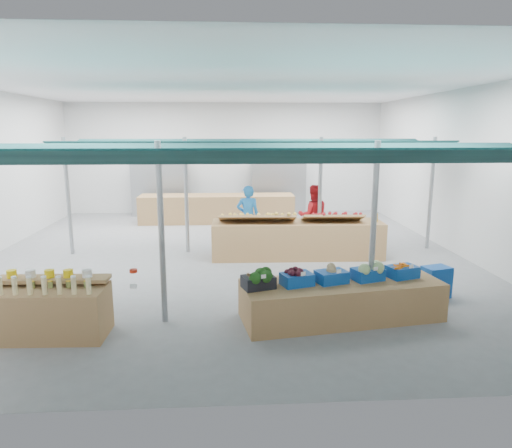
% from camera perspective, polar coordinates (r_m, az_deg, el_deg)
% --- Properties ---
extents(floor, '(13.00, 13.00, 0.00)m').
position_cam_1_polar(floor, '(11.73, -3.82, -4.03)').
color(floor, slate).
rests_on(floor, ground).
extents(hall, '(13.00, 13.00, 13.00)m').
position_cam_1_polar(hall, '(12.74, -3.95, 9.28)').
color(hall, silver).
rests_on(hall, ground).
extents(pole_grid, '(10.00, 4.60, 3.00)m').
position_cam_1_polar(pole_grid, '(9.66, 0.45, 3.61)').
color(pole_grid, gray).
rests_on(pole_grid, floor).
extents(awnings, '(9.50, 7.08, 0.30)m').
position_cam_1_polar(awnings, '(9.57, 0.46, 9.36)').
color(awnings, black).
rests_on(awnings, pole_grid).
extents(back_shelving_left, '(2.00, 0.50, 2.00)m').
position_cam_1_polar(back_shelving_left, '(17.62, -11.94, 4.32)').
color(back_shelving_left, '#B23F33').
rests_on(back_shelving_left, floor).
extents(back_shelving_right, '(2.00, 0.50, 2.00)m').
position_cam_1_polar(back_shelving_right, '(17.53, 2.81, 4.52)').
color(back_shelving_right, '#B23F33').
rests_on(back_shelving_right, floor).
extents(bottle_shelf, '(1.79, 1.13, 1.06)m').
position_cam_1_polar(bottle_shelf, '(7.88, -24.38, -9.71)').
color(bottle_shelf, olive).
rests_on(bottle_shelf, floor).
extents(veg_counter, '(3.49, 1.63, 0.65)m').
position_cam_1_polar(veg_counter, '(8.00, 10.58, -9.31)').
color(veg_counter, olive).
rests_on(veg_counter, floor).
extents(fruit_counter, '(4.29, 1.12, 0.91)m').
position_cam_1_polar(fruit_counter, '(11.58, 5.17, -1.93)').
color(fruit_counter, olive).
rests_on(fruit_counter, floor).
extents(far_counter, '(5.34, 1.09, 0.96)m').
position_cam_1_polar(far_counter, '(16.01, -4.89, 1.93)').
color(far_counter, olive).
rests_on(far_counter, floor).
extents(crate_stack, '(0.58, 0.47, 0.60)m').
position_cam_1_polar(crate_stack, '(9.49, 21.57, -6.75)').
color(crate_stack, '#0E4499').
rests_on(crate_stack, floor).
extents(vendor_left, '(0.63, 0.42, 1.71)m').
position_cam_1_polar(vendor_left, '(12.45, -1.02, 0.94)').
color(vendor_left, '#1C6DBA').
rests_on(vendor_left, floor).
extents(vendor_right, '(0.84, 0.67, 1.71)m').
position_cam_1_polar(vendor_right, '(12.65, 7.15, 1.03)').
color(vendor_right, '#B2151B').
rests_on(vendor_right, floor).
extents(crate_broccoli, '(0.58, 0.49, 0.35)m').
position_cam_1_polar(crate_broccoli, '(7.41, 0.29, -6.83)').
color(crate_broccoli, black).
rests_on(crate_broccoli, veg_counter).
extents(crate_beets, '(0.58, 0.49, 0.29)m').
position_cam_1_polar(crate_beets, '(7.58, 5.14, -6.65)').
color(crate_beets, '#0E4499').
rests_on(crate_beets, veg_counter).
extents(crate_celeriac, '(0.58, 0.49, 0.31)m').
position_cam_1_polar(crate_celeriac, '(7.77, 9.43, -6.21)').
color(crate_celeriac, '#0E4499').
rests_on(crate_celeriac, veg_counter).
extents(crate_cabbage, '(0.58, 0.49, 0.35)m').
position_cam_1_polar(crate_cabbage, '(8.03, 13.79, -5.71)').
color(crate_cabbage, '#0E4499').
rests_on(crate_cabbage, veg_counter).
extents(crate_carrots, '(0.58, 0.49, 0.29)m').
position_cam_1_polar(crate_carrots, '(8.35, 17.82, -5.61)').
color(crate_carrots, '#0E4499').
rests_on(crate_carrots, veg_counter).
extents(sparrow, '(0.12, 0.09, 0.11)m').
position_cam_1_polar(sparrow, '(7.24, -0.67, -6.52)').
color(sparrow, brown).
rests_on(sparrow, crate_broccoli).
extents(pole_ribbon, '(0.12, 0.12, 0.28)m').
position_cam_1_polar(pole_ribbon, '(7.08, -15.08, -5.85)').
color(pole_ribbon, '#B51F0C').
rests_on(pole_ribbon, pole_grid).
extents(apple_heap_yellow, '(1.93, 0.79, 0.27)m').
position_cam_1_polar(apple_heap_yellow, '(11.26, 0.16, 0.99)').
color(apple_heap_yellow, '#997247').
rests_on(apple_heap_yellow, fruit_counter).
extents(apple_heap_red, '(1.53, 0.77, 0.27)m').
position_cam_1_polar(apple_heap_red, '(11.49, 9.57, 1.03)').
color(apple_heap_red, '#997247').
rests_on(apple_heap_red, fruit_counter).
extents(pineapple, '(0.14, 0.14, 0.39)m').
position_cam_1_polar(pineapple, '(11.75, 14.67, 1.12)').
color(pineapple, '#8C6019').
rests_on(pineapple, fruit_counter).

